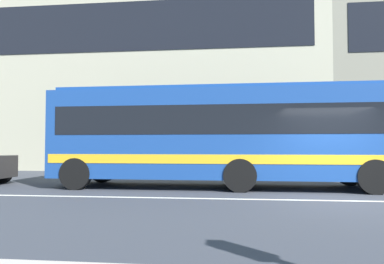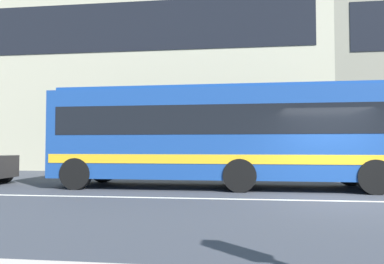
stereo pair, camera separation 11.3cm
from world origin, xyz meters
The scene contains 4 objects.
ground_plane centered at (0.00, 0.00, 0.00)m, with size 160.00×160.00×0.00m, color #373A43.
lane_centre_line centered at (0.00, 0.00, 0.00)m, with size 60.00×0.16×0.01m, color silver.
apartment_block_left centered at (-9.02, 14.01, 6.89)m, with size 22.80×8.97×13.77m.
transit_bus centered at (-3.24, 2.59, 1.81)m, with size 11.04×2.70×3.30m.
Camera 2 is at (-2.68, -9.42, 1.37)m, focal length 33.56 mm.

